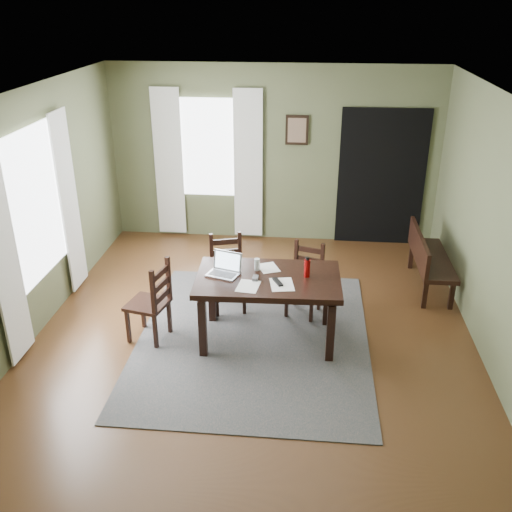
# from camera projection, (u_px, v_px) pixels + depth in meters

# --- Properties ---
(ground) EXTENTS (5.00, 6.00, 0.01)m
(ground) POSITION_uv_depth(u_px,v_px,m) (253.00, 338.00, 6.54)
(ground) COLOR #492C16
(room_shell) EXTENTS (5.02, 6.02, 2.71)m
(room_shell) POSITION_uv_depth(u_px,v_px,m) (253.00, 188.00, 5.78)
(room_shell) COLOR #555D3C
(room_shell) RESTS_ON ground
(rug) EXTENTS (2.60, 3.20, 0.01)m
(rug) POSITION_uv_depth(u_px,v_px,m) (253.00, 338.00, 6.54)
(rug) COLOR #3F3F3F
(rug) RESTS_ON ground
(dining_table) EXTENTS (1.60, 0.99, 0.78)m
(dining_table) POSITION_uv_depth(u_px,v_px,m) (268.00, 285.00, 6.23)
(dining_table) COLOR black
(dining_table) RESTS_ON rug
(chair_end) EXTENTS (0.51, 0.50, 0.96)m
(chair_end) POSITION_uv_depth(u_px,v_px,m) (151.00, 302.00, 6.33)
(chair_end) COLOR black
(chair_end) RESTS_ON rug
(chair_back_left) EXTENTS (0.51, 0.51, 0.94)m
(chair_back_left) POSITION_uv_depth(u_px,v_px,m) (228.00, 274.00, 7.00)
(chair_back_left) COLOR black
(chair_back_left) RESTS_ON rug
(chair_back_right) EXTENTS (0.49, 0.49, 0.89)m
(chair_back_right) POSITION_uv_depth(u_px,v_px,m) (305.00, 280.00, 6.90)
(chair_back_right) COLOR black
(chair_back_right) RESTS_ON rug
(bench) EXTENTS (0.43, 1.34, 0.76)m
(bench) POSITION_uv_depth(u_px,v_px,m) (427.00, 256.00, 7.50)
(bench) COLOR black
(bench) RESTS_ON ground
(laptop) EXTENTS (0.40, 0.36, 0.23)m
(laptop) POSITION_uv_depth(u_px,v_px,m) (225.00, 268.00, 6.25)
(laptop) COLOR #B7B7BC
(laptop) RESTS_ON dining_table
(computer_mouse) EXTENTS (0.07, 0.11, 0.04)m
(computer_mouse) POSITION_uv_depth(u_px,v_px,m) (255.00, 278.00, 6.12)
(computer_mouse) COLOR #3F3F42
(computer_mouse) RESTS_ON dining_table
(tv_remote) EXTENTS (0.13, 0.20, 0.02)m
(tv_remote) POSITION_uv_depth(u_px,v_px,m) (278.00, 282.00, 6.06)
(tv_remote) COLOR black
(tv_remote) RESTS_ON dining_table
(drinking_glass) EXTENTS (0.07, 0.07, 0.14)m
(drinking_glass) POSITION_uv_depth(u_px,v_px,m) (257.00, 264.00, 6.32)
(drinking_glass) COLOR silver
(drinking_glass) RESTS_ON dining_table
(water_bottle) EXTENTS (0.09, 0.09, 0.23)m
(water_bottle) POSITION_uv_depth(u_px,v_px,m) (307.00, 268.00, 6.15)
(water_bottle) COLOR #AD0D0D
(water_bottle) RESTS_ON dining_table
(paper_b) EXTENTS (0.29, 0.35, 0.00)m
(paper_b) POSITION_uv_depth(u_px,v_px,m) (282.00, 284.00, 6.02)
(paper_b) COLOR white
(paper_b) RESTS_ON dining_table
(paper_c) EXTENTS (0.29, 0.32, 0.00)m
(paper_c) POSITION_uv_depth(u_px,v_px,m) (268.00, 268.00, 6.39)
(paper_c) COLOR white
(paper_c) RESTS_ON dining_table
(paper_e) EXTENTS (0.26, 0.31, 0.00)m
(paper_e) POSITION_uv_depth(u_px,v_px,m) (248.00, 286.00, 5.99)
(paper_e) COLOR white
(paper_e) RESTS_ON dining_table
(window_left) EXTENTS (0.01, 1.30, 1.70)m
(window_left) POSITION_uv_depth(u_px,v_px,m) (34.00, 206.00, 6.33)
(window_left) COLOR white
(window_left) RESTS_ON ground
(window_back) EXTENTS (1.00, 0.01, 1.50)m
(window_back) POSITION_uv_depth(u_px,v_px,m) (208.00, 148.00, 8.70)
(window_back) COLOR white
(window_back) RESTS_ON ground
(curtain_left_near) EXTENTS (0.03, 0.48, 2.30)m
(curtain_left_near) POSITION_uv_depth(u_px,v_px,m) (4.00, 257.00, 5.69)
(curtain_left_near) COLOR silver
(curtain_left_near) RESTS_ON ground
(curtain_left_far) EXTENTS (0.03, 0.48, 2.30)m
(curtain_left_far) POSITION_uv_depth(u_px,v_px,m) (69.00, 203.00, 7.17)
(curtain_left_far) COLOR silver
(curtain_left_far) RESTS_ON ground
(curtain_back_left) EXTENTS (0.44, 0.03, 2.30)m
(curtain_back_left) POSITION_uv_depth(u_px,v_px,m) (169.00, 163.00, 8.83)
(curtain_back_left) COLOR silver
(curtain_back_left) RESTS_ON ground
(curtain_back_right) EXTENTS (0.44, 0.03, 2.30)m
(curtain_back_right) POSITION_uv_depth(u_px,v_px,m) (248.00, 165.00, 8.72)
(curtain_back_right) COLOR silver
(curtain_back_right) RESTS_ON ground
(framed_picture) EXTENTS (0.34, 0.03, 0.44)m
(framed_picture) POSITION_uv_depth(u_px,v_px,m) (297.00, 130.00, 8.45)
(framed_picture) COLOR black
(framed_picture) RESTS_ON ground
(doorway_back) EXTENTS (1.30, 0.03, 2.10)m
(doorway_back) POSITION_uv_depth(u_px,v_px,m) (381.00, 178.00, 8.64)
(doorway_back) COLOR black
(doorway_back) RESTS_ON ground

